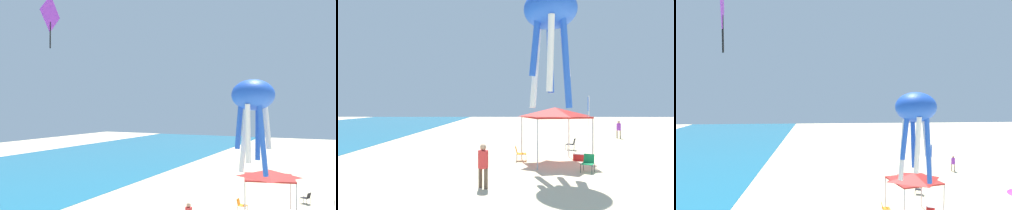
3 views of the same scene
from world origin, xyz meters
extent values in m
cylinder|color=#B7B7BC|center=(-1.66, 2.06, 1.23)|extent=(0.07, 0.07, 2.45)
cylinder|color=#B7B7BC|center=(1.04, 2.74, 1.23)|extent=(0.07, 0.07, 2.45)
cylinder|color=#B7B7BC|center=(-2.38, 4.95, 1.23)|extent=(0.07, 0.07, 2.45)
cylinder|color=#B7B7BC|center=(0.32, 5.63, 1.23)|extent=(0.07, 0.07, 2.45)
cube|color=red|center=(-0.67, 3.84, 2.50)|extent=(3.51, 3.65, 0.10)
pyramid|color=red|center=(-0.67, 3.84, 2.79)|extent=(3.44, 3.58, 0.47)
cylinder|color=black|center=(0.06, 5.39, 0.20)|extent=(0.02, 0.02, 0.40)
cylinder|color=black|center=(0.09, 5.91, 0.20)|extent=(0.02, 0.02, 0.40)
cube|color=orange|center=(-0.19, 5.66, 0.40)|extent=(0.55, 0.55, 0.03)
cube|color=orange|center=(-0.17, 5.95, 0.61)|extent=(0.50, 0.16, 0.41)
cylinder|color=black|center=(4.14, 2.24, 0.20)|extent=(0.02, 0.02, 0.40)
cylinder|color=black|center=(3.66, 2.44, 0.20)|extent=(0.02, 0.02, 0.40)
cylinder|color=black|center=(3.93, 1.76, 0.20)|extent=(0.02, 0.02, 0.40)
cylinder|color=black|center=(3.45, 1.96, 0.20)|extent=(0.02, 0.02, 0.40)
cube|color=black|center=(3.80, 2.10, 0.40)|extent=(0.68, 0.68, 0.03)
cube|color=black|center=(3.68, 1.83, 0.61)|extent=(0.51, 0.31, 0.41)
cube|color=red|center=(-0.02, 2.39, 0.18)|extent=(0.58, 0.70, 0.36)
cube|color=white|center=(-0.02, 2.39, 0.38)|extent=(0.60, 0.72, 0.04)
cylinder|color=silver|center=(5.80, 0.24, 1.94)|extent=(0.06, 0.06, 3.88)
cube|color=blue|center=(5.98, 0.24, 3.23)|extent=(0.30, 0.02, 1.10)
cylinder|color=#C6B28C|center=(10.96, -3.80, 0.38)|extent=(0.15, 0.15, 0.76)
cylinder|color=#C6B28C|center=(10.81, -4.06, 0.38)|extent=(0.15, 0.15, 0.76)
cylinder|color=purple|center=(10.88, -3.93, 1.10)|extent=(0.40, 0.40, 0.66)
sphere|color=tan|center=(10.88, -3.93, 1.55)|extent=(0.25, 0.25, 0.25)
ellipsoid|color=blue|center=(-2.72, 4.38, 7.72)|extent=(2.54, 2.54, 1.85)
cylinder|color=blue|center=(-3.03, 5.13, 5.85)|extent=(0.40, 0.54, 2.71)
cylinder|color=white|center=(-3.53, 4.48, 5.48)|extent=(0.64, 0.34, 3.45)
cylinder|color=blue|center=(-3.22, 3.72, 5.10)|extent=(0.55, 0.63, 4.20)
cylinder|color=white|center=(-2.40, 3.62, 5.85)|extent=(0.40, 0.54, 2.71)
cylinder|color=blue|center=(-1.90, 4.27, 5.48)|extent=(0.64, 0.34, 3.45)
cylinder|color=white|center=(-2.22, 5.03, 5.10)|extent=(0.55, 0.63, 4.20)
cube|color=purple|center=(-9.23, 13.99, 12.11)|extent=(1.98, 0.51, 2.03)
cylinder|color=black|center=(-9.23, 13.99, 10.94)|extent=(0.07, 0.07, 1.44)
camera|label=1|loc=(-24.19, -0.53, 7.01)|focal=38.76mm
camera|label=2|loc=(-16.42, 6.25, 3.14)|focal=30.71mm
camera|label=3|loc=(-21.81, 10.17, 8.79)|focal=33.70mm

